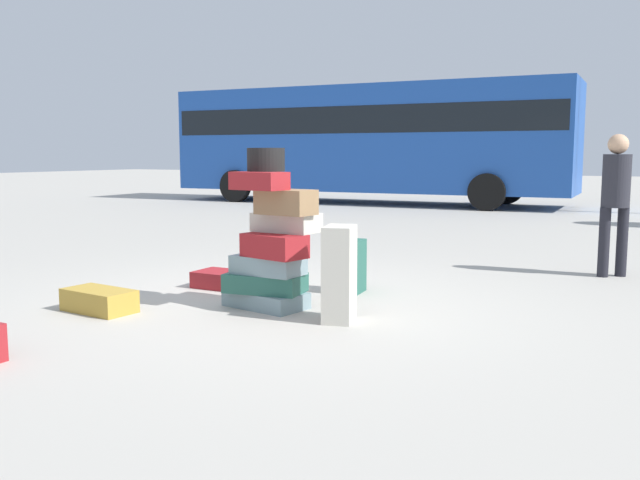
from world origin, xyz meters
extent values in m
plane|color=#ADA89E|center=(0.00, 0.00, 0.00)|extent=(80.00, 80.00, 0.00)
cube|color=gray|center=(0.02, -0.19, 0.07)|extent=(0.78, 0.52, 0.14)
cube|color=#26594C|center=(0.03, -0.21, 0.23)|extent=(0.73, 0.48, 0.17)
cube|color=gray|center=(0.07, -0.22, 0.39)|extent=(0.63, 0.37, 0.16)
cube|color=maroon|center=(0.16, -0.26, 0.57)|extent=(0.60, 0.42, 0.20)
cube|color=beige|center=(0.16, -0.06, 0.76)|extent=(0.58, 0.34, 0.17)
cube|color=olive|center=(0.24, -0.19, 0.95)|extent=(0.52, 0.33, 0.22)
cube|color=maroon|center=(0.07, -0.35, 1.14)|extent=(0.49, 0.31, 0.15)
cylinder|color=black|center=(0.03, -0.19, 1.31)|extent=(0.33, 0.33, 0.20)
cube|color=#26594C|center=(0.38, 0.78, 0.26)|extent=(0.29, 0.35, 0.52)
cube|color=#B28C33|center=(-1.16, -1.03, 0.10)|extent=(0.67, 0.40, 0.20)
cube|color=maroon|center=(-0.77, 0.37, 0.08)|extent=(0.76, 0.40, 0.17)
cube|color=beige|center=(0.83, -0.33, 0.39)|extent=(0.32, 0.41, 0.79)
cylinder|color=black|center=(2.64, 3.05, 0.39)|extent=(0.12, 0.12, 0.78)
cylinder|color=black|center=(2.47, 2.91, 0.39)|extent=(0.12, 0.12, 0.78)
cylinder|color=#26262D|center=(2.56, 2.98, 1.07)|extent=(0.30, 0.30, 0.58)
sphere|color=tan|center=(2.56, 2.98, 1.47)|extent=(0.22, 0.22, 0.22)
cube|color=#1E4CA5|center=(-4.70, 12.18, 1.75)|extent=(11.06, 3.10, 2.80)
cube|color=black|center=(-4.70, 12.18, 2.24)|extent=(10.84, 3.11, 0.70)
cylinder|color=black|center=(-1.22, 13.63, 0.45)|extent=(0.91, 0.30, 0.90)
cylinder|color=black|center=(-1.08, 11.13, 0.45)|extent=(0.91, 0.30, 0.90)
cylinder|color=black|center=(-8.32, 13.24, 0.45)|extent=(0.91, 0.30, 0.90)
cylinder|color=black|center=(-8.19, 10.74, 0.45)|extent=(0.91, 0.30, 0.90)
camera|label=1|loc=(3.36, -5.25, 1.37)|focal=38.66mm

